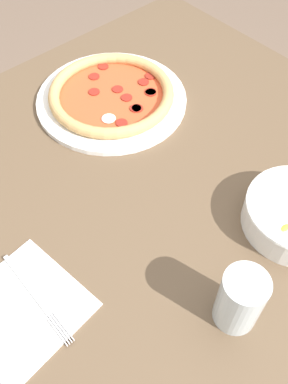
{
  "coord_description": "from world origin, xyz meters",
  "views": [
    {
      "loc": [
        0.39,
        0.36,
        1.41
      ],
      "look_at": [
        0.06,
        -0.01,
        0.76
      ],
      "focal_mm": 40.0,
      "sensor_mm": 36.0,
      "label": 1
    }
  ],
  "objects_px": {
    "pizza": "(111,96)",
    "fork": "(35,296)",
    "glass": "(240,300)",
    "knife": "(6,313)"
  },
  "relations": [
    {
      "from": "knife",
      "to": "fork",
      "type": "bearing_deg",
      "value": 83.63
    },
    {
      "from": "pizza",
      "to": "glass",
      "type": "distance_m",
      "value": 0.57
    },
    {
      "from": "fork",
      "to": "pizza",
      "type": "bearing_deg",
      "value": 127.14
    },
    {
      "from": "pizza",
      "to": "fork",
      "type": "relative_size",
      "value": 1.75
    },
    {
      "from": "fork",
      "to": "glass",
      "type": "relative_size",
      "value": 1.69
    },
    {
      "from": "fork",
      "to": "glass",
      "type": "height_order",
      "value": "glass"
    },
    {
      "from": "fork",
      "to": "glass",
      "type": "xyz_separation_m",
      "value": [
        -0.22,
        0.24,
        0.05
      ]
    },
    {
      "from": "fork",
      "to": "glass",
      "type": "distance_m",
      "value": 0.33
    },
    {
      "from": "glass",
      "to": "knife",
      "type": "bearing_deg",
      "value": -41.59
    },
    {
      "from": "knife",
      "to": "glass",
      "type": "bearing_deg",
      "value": 49.09
    }
  ]
}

